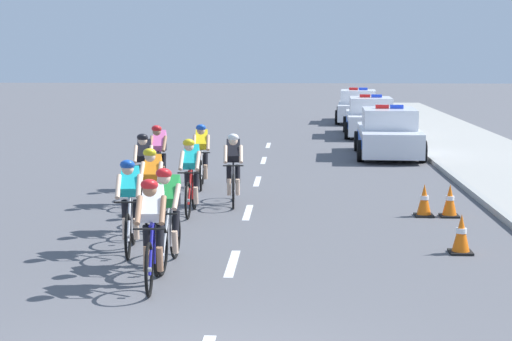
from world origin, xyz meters
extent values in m
cube|color=#9E9E99|center=(4.93, 14.00, 0.07)|extent=(0.16, 60.00, 0.13)
cube|color=white|center=(0.00, 5.07, 0.00)|extent=(0.14, 1.60, 0.01)
cube|color=white|center=(0.00, 9.07, 0.00)|extent=(0.14, 1.60, 0.01)
cube|color=white|center=(0.00, 13.07, 0.00)|extent=(0.14, 1.60, 0.01)
cube|color=white|center=(0.00, 17.07, 0.00)|extent=(0.14, 1.60, 0.01)
cube|color=white|center=(0.00, 21.07, 0.00)|extent=(0.14, 1.60, 0.01)
torus|color=black|center=(-0.95, 3.33, 0.36)|extent=(0.09, 0.73, 0.72)
cylinder|color=#99999E|center=(-0.95, 3.33, 0.36)|extent=(0.06, 0.06, 0.06)
torus|color=black|center=(-1.02, 4.33, 0.36)|extent=(0.09, 0.73, 0.72)
cylinder|color=#99999E|center=(-1.02, 4.33, 0.36)|extent=(0.06, 0.06, 0.06)
cylinder|color=#1E1E99|center=(-0.98, 3.78, 0.90)|extent=(0.07, 0.55, 0.04)
cylinder|color=#1E1E99|center=(-0.97, 3.60, 0.58)|extent=(0.07, 0.48, 0.63)
cylinder|color=#1E1E99|center=(-0.99, 3.98, 0.60)|extent=(0.04, 0.04, 0.65)
cylinder|color=black|center=(-0.96, 3.43, 0.88)|extent=(0.42, 0.06, 0.03)
cube|color=black|center=(-0.99, 3.98, 0.94)|extent=(0.11, 0.23, 0.05)
cube|color=white|center=(-0.99, 3.85, 1.14)|extent=(0.31, 0.56, 0.47)
cube|color=black|center=(-0.99, 3.97, 0.98)|extent=(0.29, 0.22, 0.18)
cylinder|color=black|center=(-0.90, 3.92, 0.64)|extent=(0.12, 0.23, 0.40)
cylinder|color=#9E7051|center=(-0.89, 3.84, 0.37)|extent=(0.10, 0.16, 0.36)
cylinder|color=black|center=(-1.08, 3.91, 0.64)|extent=(0.12, 0.18, 0.40)
cylinder|color=#9E7051|center=(-1.07, 3.83, 0.37)|extent=(0.10, 0.13, 0.36)
cylinder|color=#9E7051|center=(-0.81, 3.65, 1.09)|extent=(0.10, 0.41, 0.35)
cylinder|color=#9E7051|center=(-1.13, 3.63, 1.09)|extent=(0.10, 0.41, 0.35)
sphere|color=#9E7051|center=(-0.97, 3.55, 1.38)|extent=(0.19, 0.19, 0.19)
ellipsoid|color=red|center=(-0.97, 3.54, 1.45)|extent=(0.25, 0.33, 0.24)
torus|color=black|center=(-0.95, 4.36, 0.36)|extent=(0.08, 0.73, 0.72)
cylinder|color=#99999E|center=(-0.95, 4.36, 0.36)|extent=(0.06, 0.06, 0.06)
torus|color=black|center=(-0.91, 5.35, 0.36)|extent=(0.08, 0.73, 0.72)
cylinder|color=#99999E|center=(-0.91, 5.35, 0.36)|extent=(0.06, 0.06, 0.06)
cylinder|color=silver|center=(-0.93, 4.80, 0.90)|extent=(0.06, 0.55, 0.04)
cylinder|color=silver|center=(-0.94, 4.63, 0.58)|extent=(0.06, 0.48, 0.63)
cylinder|color=silver|center=(-0.92, 5.00, 0.60)|extent=(0.04, 0.04, 0.65)
cylinder|color=black|center=(-0.95, 4.46, 0.88)|extent=(0.42, 0.05, 0.03)
cube|color=black|center=(-0.92, 5.00, 0.94)|extent=(0.11, 0.22, 0.05)
cube|color=green|center=(-0.93, 4.88, 1.14)|extent=(0.30, 0.56, 0.44)
cube|color=black|center=(-0.92, 4.99, 0.98)|extent=(0.29, 0.21, 0.18)
cylinder|color=black|center=(-0.83, 4.94, 0.64)|extent=(0.12, 0.23, 0.40)
cylinder|color=beige|center=(-0.84, 4.86, 0.37)|extent=(0.10, 0.16, 0.36)
cylinder|color=black|center=(-1.01, 4.95, 0.64)|extent=(0.12, 0.17, 0.40)
cylinder|color=beige|center=(-1.02, 4.87, 0.37)|extent=(0.10, 0.13, 0.36)
cylinder|color=beige|center=(-0.78, 4.66, 1.09)|extent=(0.09, 0.40, 0.35)
cylinder|color=beige|center=(-1.10, 4.67, 1.09)|extent=(0.09, 0.40, 0.35)
sphere|color=beige|center=(-0.94, 4.58, 1.38)|extent=(0.19, 0.19, 0.19)
ellipsoid|color=red|center=(-0.94, 4.57, 1.45)|extent=(0.24, 0.32, 0.24)
torus|color=black|center=(-1.62, 5.24, 0.36)|extent=(0.12, 0.72, 0.72)
cylinder|color=#99999E|center=(-1.62, 5.24, 0.36)|extent=(0.07, 0.07, 0.06)
torus|color=black|center=(-1.73, 6.23, 0.36)|extent=(0.12, 0.72, 0.72)
cylinder|color=#99999E|center=(-1.73, 6.23, 0.36)|extent=(0.07, 0.07, 0.06)
cylinder|color=silver|center=(-1.67, 5.68, 0.90)|extent=(0.10, 0.55, 0.04)
cylinder|color=silver|center=(-1.65, 5.51, 0.58)|extent=(0.09, 0.48, 0.63)
cylinder|color=silver|center=(-1.70, 5.88, 0.60)|extent=(0.04, 0.04, 0.65)
cylinder|color=black|center=(-1.64, 5.34, 0.88)|extent=(0.42, 0.07, 0.03)
cube|color=black|center=(-1.70, 5.88, 0.94)|extent=(0.12, 0.23, 0.05)
cube|color=#19B2B7|center=(-1.68, 5.76, 1.14)|extent=(0.34, 0.57, 0.45)
cube|color=black|center=(-1.70, 5.87, 0.98)|extent=(0.30, 0.23, 0.18)
cylinder|color=black|center=(-1.60, 5.83, 0.64)|extent=(0.13, 0.23, 0.40)
cylinder|color=beige|center=(-1.59, 5.75, 0.37)|extent=(0.11, 0.16, 0.36)
cylinder|color=black|center=(-1.78, 5.81, 0.64)|extent=(0.13, 0.18, 0.40)
cylinder|color=beige|center=(-1.77, 5.73, 0.37)|extent=(0.10, 0.13, 0.36)
cylinder|color=beige|center=(-1.50, 5.56, 1.09)|extent=(0.12, 0.41, 0.35)
cylinder|color=beige|center=(-1.82, 5.53, 1.09)|extent=(0.12, 0.41, 0.35)
sphere|color=beige|center=(-1.65, 5.46, 1.38)|extent=(0.19, 0.19, 0.19)
ellipsoid|color=blue|center=(-1.65, 5.45, 1.45)|extent=(0.26, 0.34, 0.24)
torus|color=black|center=(-1.57, 6.77, 0.36)|extent=(0.07, 0.73, 0.72)
cylinder|color=#99999E|center=(-1.57, 6.77, 0.36)|extent=(0.06, 0.06, 0.06)
torus|color=black|center=(-1.61, 7.77, 0.36)|extent=(0.07, 0.73, 0.72)
cylinder|color=#99999E|center=(-1.61, 7.77, 0.36)|extent=(0.06, 0.06, 0.06)
cylinder|color=white|center=(-1.59, 7.22, 0.90)|extent=(0.06, 0.55, 0.04)
cylinder|color=white|center=(-1.58, 7.05, 0.58)|extent=(0.06, 0.48, 0.63)
cylinder|color=white|center=(-1.59, 7.42, 0.60)|extent=(0.04, 0.04, 0.65)
cylinder|color=black|center=(-1.57, 6.87, 0.88)|extent=(0.42, 0.04, 0.03)
cube|color=black|center=(-1.59, 7.42, 0.94)|extent=(0.11, 0.22, 0.05)
cube|color=orange|center=(-1.59, 7.30, 1.14)|extent=(0.30, 0.56, 0.45)
cube|color=black|center=(-1.59, 7.41, 0.98)|extent=(0.29, 0.21, 0.18)
cylinder|color=black|center=(-1.50, 7.37, 0.64)|extent=(0.12, 0.23, 0.40)
cylinder|color=beige|center=(-1.50, 7.29, 0.37)|extent=(0.10, 0.16, 0.36)
cylinder|color=black|center=(-1.68, 7.36, 0.64)|extent=(0.12, 0.17, 0.40)
cylinder|color=beige|center=(-1.68, 7.28, 0.37)|extent=(0.09, 0.13, 0.36)
cylinder|color=beige|center=(-1.42, 7.09, 1.09)|extent=(0.09, 0.40, 0.35)
cylinder|color=beige|center=(-1.74, 7.08, 1.09)|extent=(0.09, 0.40, 0.35)
sphere|color=beige|center=(-1.58, 7.00, 1.38)|extent=(0.19, 0.19, 0.19)
ellipsoid|color=yellow|center=(-1.58, 6.99, 1.45)|extent=(0.24, 0.32, 0.24)
torus|color=black|center=(-1.11, 8.37, 0.36)|extent=(0.05, 0.72, 0.72)
cylinder|color=#99999E|center=(-1.11, 8.37, 0.36)|extent=(0.06, 0.06, 0.06)
torus|color=black|center=(-1.10, 9.37, 0.36)|extent=(0.05, 0.72, 0.72)
cylinder|color=#99999E|center=(-1.10, 9.37, 0.36)|extent=(0.06, 0.06, 0.06)
cylinder|color=#B21919|center=(-1.11, 8.82, 0.90)|extent=(0.04, 0.55, 0.04)
cylinder|color=#B21919|center=(-1.11, 8.64, 0.58)|extent=(0.04, 0.48, 0.63)
cylinder|color=#B21919|center=(-1.10, 9.02, 0.60)|extent=(0.04, 0.04, 0.65)
cylinder|color=black|center=(-1.11, 8.47, 0.88)|extent=(0.42, 0.03, 0.03)
cube|color=black|center=(-1.10, 9.02, 0.94)|extent=(0.10, 0.22, 0.05)
cube|color=#19B2B7|center=(-1.10, 8.89, 1.14)|extent=(0.28, 0.54, 0.47)
cube|color=black|center=(-1.10, 9.01, 0.98)|extent=(0.28, 0.20, 0.18)
cylinder|color=black|center=(-1.01, 8.96, 0.64)|extent=(0.11, 0.22, 0.40)
cylinder|color=beige|center=(-1.01, 8.88, 0.37)|extent=(0.09, 0.15, 0.36)
cylinder|color=black|center=(-1.19, 8.96, 0.64)|extent=(0.11, 0.17, 0.40)
cylinder|color=beige|center=(-1.19, 8.88, 0.37)|extent=(0.09, 0.12, 0.36)
cylinder|color=beige|center=(-0.95, 8.68, 1.09)|extent=(0.08, 0.40, 0.35)
cylinder|color=beige|center=(-1.27, 8.68, 1.09)|extent=(0.08, 0.40, 0.35)
sphere|color=beige|center=(-1.11, 8.59, 1.38)|extent=(0.19, 0.19, 0.19)
ellipsoid|color=yellow|center=(-1.11, 8.58, 1.45)|extent=(0.23, 0.31, 0.24)
torus|color=black|center=(-2.16, 9.35, 0.36)|extent=(0.12, 0.72, 0.72)
cylinder|color=#99999E|center=(-2.16, 9.35, 0.36)|extent=(0.07, 0.07, 0.06)
torus|color=black|center=(-2.27, 10.34, 0.36)|extent=(0.12, 0.72, 0.72)
cylinder|color=#99999E|center=(-2.27, 10.34, 0.36)|extent=(0.07, 0.07, 0.06)
cylinder|color=silver|center=(-2.21, 9.79, 0.90)|extent=(0.09, 0.55, 0.04)
cylinder|color=silver|center=(-2.19, 9.62, 0.58)|extent=(0.09, 0.48, 0.63)
cylinder|color=silver|center=(-2.23, 9.99, 0.60)|extent=(0.04, 0.04, 0.65)
cylinder|color=black|center=(-2.17, 9.45, 0.88)|extent=(0.42, 0.07, 0.03)
cube|color=black|center=(-2.23, 9.99, 0.94)|extent=(0.12, 0.23, 0.05)
cube|color=black|center=(-2.22, 9.87, 1.14)|extent=(0.34, 0.57, 0.46)
cube|color=black|center=(-2.23, 9.98, 0.98)|extent=(0.30, 0.23, 0.18)
cylinder|color=black|center=(-2.14, 9.94, 0.64)|extent=(0.13, 0.23, 0.40)
cylinder|color=beige|center=(-2.13, 9.86, 0.37)|extent=(0.11, 0.16, 0.36)
cylinder|color=black|center=(-2.32, 9.92, 0.64)|extent=(0.13, 0.18, 0.40)
cylinder|color=beige|center=(-2.31, 9.84, 0.37)|extent=(0.10, 0.13, 0.36)
cylinder|color=beige|center=(-2.04, 9.67, 1.09)|extent=(0.12, 0.41, 0.35)
cylinder|color=beige|center=(-2.36, 9.64, 1.09)|extent=(0.12, 0.41, 0.35)
sphere|color=beige|center=(-2.19, 9.57, 1.38)|extent=(0.19, 0.19, 0.19)
ellipsoid|color=black|center=(-2.19, 9.56, 1.45)|extent=(0.26, 0.34, 0.24)
torus|color=black|center=(-0.32, 9.42, 0.36)|extent=(0.10, 0.73, 0.72)
cylinder|color=#99999E|center=(-0.32, 9.42, 0.36)|extent=(0.06, 0.06, 0.06)
torus|color=black|center=(-0.39, 10.42, 0.36)|extent=(0.10, 0.73, 0.72)
cylinder|color=#99999E|center=(-0.39, 10.42, 0.36)|extent=(0.06, 0.06, 0.06)
cylinder|color=black|center=(-0.35, 9.87, 0.90)|extent=(0.08, 0.55, 0.04)
cylinder|color=black|center=(-0.34, 9.69, 0.58)|extent=(0.07, 0.48, 0.63)
cylinder|color=black|center=(-0.36, 10.07, 0.60)|extent=(0.04, 0.04, 0.65)
cylinder|color=black|center=(-0.32, 9.52, 0.88)|extent=(0.42, 0.06, 0.03)
cube|color=black|center=(-0.36, 10.07, 0.94)|extent=(0.12, 0.23, 0.05)
cube|color=black|center=(-0.35, 9.94, 1.14)|extent=(0.32, 0.56, 0.46)
cube|color=black|center=(-0.36, 10.06, 0.98)|extent=(0.29, 0.22, 0.18)
cylinder|color=black|center=(-0.27, 10.01, 0.64)|extent=(0.13, 0.23, 0.40)
cylinder|color=beige|center=(-0.26, 9.93, 0.37)|extent=(0.10, 0.16, 0.36)
cylinder|color=black|center=(-0.45, 10.00, 0.64)|extent=(0.12, 0.18, 0.40)
cylinder|color=beige|center=(-0.44, 9.92, 0.37)|extent=(0.10, 0.13, 0.36)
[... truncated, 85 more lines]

